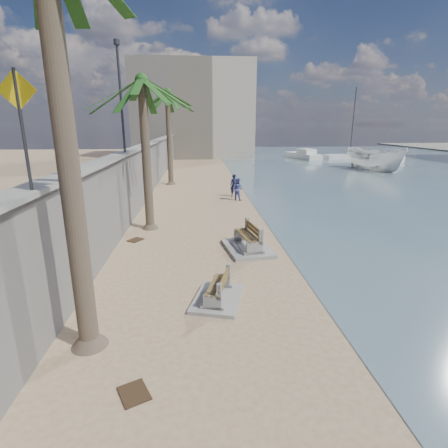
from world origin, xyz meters
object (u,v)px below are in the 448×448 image
boat_cruiser (375,158)px  yacht_far (303,156)px  person_a (234,184)px  yacht_near (384,162)px  person_b (238,188)px  sailboat_west (350,156)px  bench_near (217,289)px  palm_mid (142,82)px  palm_back (167,93)px  bench_far (248,239)px

boat_cruiser → yacht_far: bearing=84.6°
person_a → yacht_near: bearing=49.0°
person_b → boat_cruiser: 22.79m
person_a → sailboat_west: bearing=60.9°
sailboat_west → bench_near: bearing=-117.7°
palm_mid → person_b: palm_mid is taller
palm_back → yacht_far: palm_back is taller
bench_far → palm_back: palm_back is taller
palm_back → yacht_far: bearing=50.9°
bench_near → boat_cruiser: size_ratio=0.62×
bench_near → yacht_far: size_ratio=0.29×
bench_near → palm_back: palm_back is taller
bench_near → yacht_far: (15.41, 43.36, 0.00)m
yacht_far → boat_cruiser: bearing=-177.4°
bench_near → palm_mid: bearing=110.9°
person_a → person_b: 1.22m
bench_near → yacht_near: yacht_near is taller
palm_back → person_b: bearing=-54.4°
palm_back → person_a: (4.87, -5.71, -6.44)m
person_a → sailboat_west: sailboat_west is taller
yacht_near → bench_near: bearing=-176.5°
palm_mid → boat_cruiser: size_ratio=2.20×
palm_mid → yacht_far: (18.31, 35.77, -6.40)m
palm_back → bench_near: bearing=-82.3°
bench_far → person_b: person_b is taller
yacht_far → sailboat_west: bearing=-105.3°
person_b → sailboat_west: (20.42, 29.02, -0.52)m
palm_mid → palm_back: 13.35m
yacht_near → person_a: bearing=169.4°
bench_far → person_a: (0.59, 11.03, 0.47)m
palm_back → yacht_far: size_ratio=1.10×
person_b → yacht_far: size_ratio=0.22×
bench_far → sailboat_west: sailboat_west is taller
palm_mid → sailboat_west: (25.46, 35.43, -6.44)m
yacht_near → palm_back: bearing=154.4°
yacht_far → yacht_near: bearing=-153.2°
bench_near → person_a: size_ratio=1.19×
sailboat_west → palm_mid: bearing=-125.7°
yacht_near → sailboat_west: 9.04m
palm_mid → yacht_far: bearing=62.9°
boat_cruiser → sailboat_west: bearing=56.4°
palm_mid → bench_far: bearing=-38.0°
person_b → yacht_far: (13.26, 29.36, -0.49)m
bench_near → palm_back: 22.25m
palm_mid → sailboat_west: 44.10m
palm_mid → palm_back: palm_back is taller
bench_near → boat_cruiser: 34.84m
palm_mid → person_a: palm_mid is taller
palm_mid → yacht_far: 40.69m
bench_far → sailboat_west: (21.10, 38.83, -0.13)m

